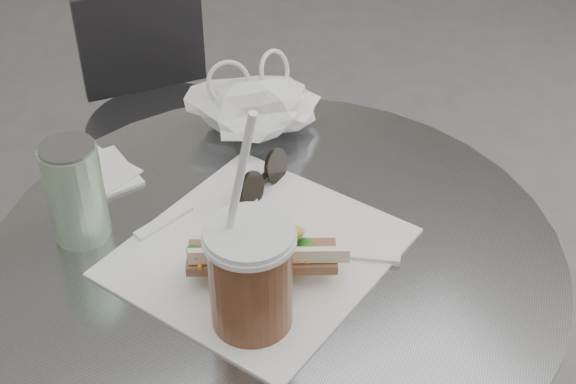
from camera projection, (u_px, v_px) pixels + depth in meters
name	position (u px, v px, depth m)	size (l,w,h in m)	color
cafe_table	(277.00, 381.00, 1.23)	(0.76, 0.76, 0.74)	slate
chair_far	(169.00, 162.00, 1.93)	(0.37, 0.38, 0.70)	#2D2C2F
sandwich_paper	(258.00, 252.00, 1.05)	(0.33, 0.31, 0.00)	white
banh_mi	(261.00, 252.00, 0.99)	(0.24, 0.18, 0.08)	tan
iced_coffee	(251.00, 276.00, 0.91)	(0.11, 0.11, 0.31)	brown
sunglasses	(263.00, 179.00, 1.14)	(0.11, 0.08, 0.05)	black
plastic_bag	(257.00, 110.00, 1.23)	(0.19, 0.15, 0.09)	white
napkin_stack	(94.00, 176.00, 1.17)	(0.13, 0.13, 0.01)	white
drink_can	(75.00, 192.00, 1.03)	(0.07, 0.07, 0.14)	#56945B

